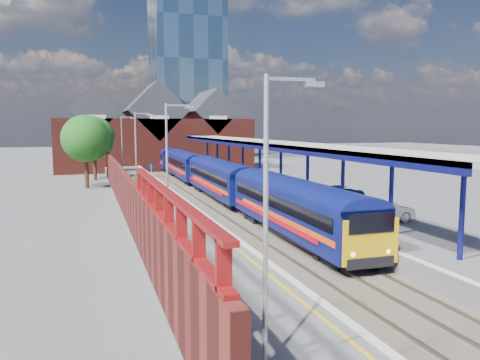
# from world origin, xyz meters

# --- Properties ---
(ground) EXTENTS (240.00, 240.00, 0.00)m
(ground) POSITION_xyz_m (0.00, 30.00, 0.00)
(ground) COLOR #5B5B5E
(ground) RESTS_ON ground
(ballast_bed) EXTENTS (6.00, 76.00, 0.06)m
(ballast_bed) POSITION_xyz_m (0.00, 20.00, 0.03)
(ballast_bed) COLOR #473D33
(ballast_bed) RESTS_ON ground
(rails) EXTENTS (4.51, 76.00, 0.14)m
(rails) POSITION_xyz_m (0.00, 20.00, 0.12)
(rails) COLOR slate
(rails) RESTS_ON ground
(left_platform) EXTENTS (5.00, 76.00, 1.00)m
(left_platform) POSITION_xyz_m (-5.50, 20.00, 0.50)
(left_platform) COLOR #565659
(left_platform) RESTS_ON ground
(right_platform) EXTENTS (6.00, 76.00, 1.00)m
(right_platform) POSITION_xyz_m (6.00, 20.00, 0.50)
(right_platform) COLOR #565659
(right_platform) RESTS_ON ground
(coping_left) EXTENTS (0.30, 76.00, 0.05)m
(coping_left) POSITION_xyz_m (-3.15, 20.00, 1.02)
(coping_left) COLOR silver
(coping_left) RESTS_ON left_platform
(coping_right) EXTENTS (0.30, 76.00, 0.05)m
(coping_right) POSITION_xyz_m (3.15, 20.00, 1.02)
(coping_right) COLOR silver
(coping_right) RESTS_ON right_platform
(yellow_line) EXTENTS (0.14, 76.00, 0.01)m
(yellow_line) POSITION_xyz_m (-3.75, 20.00, 1.01)
(yellow_line) COLOR yellow
(yellow_line) RESTS_ON left_platform
(train) EXTENTS (3.08, 65.94, 3.45)m
(train) POSITION_xyz_m (1.49, 32.37, 2.12)
(train) COLOR navy
(train) RESTS_ON ground
(canopy) EXTENTS (4.50, 52.00, 4.48)m
(canopy) POSITION_xyz_m (5.48, 21.95, 5.25)
(canopy) COLOR #0F1058
(canopy) RESTS_ON right_platform
(lamp_post_a) EXTENTS (1.48, 0.18, 7.00)m
(lamp_post_a) POSITION_xyz_m (-6.36, -8.00, 4.99)
(lamp_post_a) COLOR #A5A8AA
(lamp_post_a) RESTS_ON left_platform
(lamp_post_b) EXTENTS (1.48, 0.18, 7.00)m
(lamp_post_b) POSITION_xyz_m (-6.36, 6.00, 4.99)
(lamp_post_b) COLOR #A5A8AA
(lamp_post_b) RESTS_ON left_platform
(lamp_post_c) EXTENTS (1.48, 0.18, 7.00)m
(lamp_post_c) POSITION_xyz_m (-6.36, 22.00, 4.99)
(lamp_post_c) COLOR #A5A8AA
(lamp_post_c) RESTS_ON left_platform
(lamp_post_d) EXTENTS (1.48, 0.18, 7.00)m
(lamp_post_d) POSITION_xyz_m (-6.36, 38.00, 4.99)
(lamp_post_d) COLOR #A5A8AA
(lamp_post_d) RESTS_ON left_platform
(platform_sign) EXTENTS (0.55, 0.08, 2.50)m
(platform_sign) POSITION_xyz_m (-5.00, 24.00, 2.69)
(platform_sign) COLOR #A5A8AA
(platform_sign) RESTS_ON left_platform
(brick_wall) EXTENTS (0.35, 50.00, 3.86)m
(brick_wall) POSITION_xyz_m (-8.10, 13.54, 2.45)
(brick_wall) COLOR maroon
(brick_wall) RESTS_ON left_platform
(station_building) EXTENTS (30.00, 12.12, 13.78)m
(station_building) POSITION_xyz_m (0.00, 58.00, 5.45)
(station_building) COLOR maroon
(station_building) RESTS_ON ground
(glass_tower) EXTENTS (14.20, 14.20, 40.30)m
(glass_tower) POSITION_xyz_m (10.00, 80.00, 20.20)
(glass_tower) COLOR #455F77
(glass_tower) RESTS_ON ground
(tree_near) EXTENTS (5.20, 5.20, 8.10)m
(tree_near) POSITION_xyz_m (-10.35, 35.91, 5.35)
(tree_near) COLOR #382314
(tree_near) RESTS_ON ground
(tree_far) EXTENTS (5.20, 5.20, 8.10)m
(tree_far) POSITION_xyz_m (-9.35, 43.91, 5.35)
(tree_far) COLOR #382314
(tree_far) RESTS_ON ground
(parked_car_silver) EXTENTS (4.43, 2.16, 1.40)m
(parked_car_silver) POSITION_xyz_m (6.45, 5.80, 1.70)
(parked_car_silver) COLOR #A7A7AB
(parked_car_silver) RESTS_ON right_platform
(parked_car_dark) EXTENTS (4.38, 2.75, 1.18)m
(parked_car_dark) POSITION_xyz_m (6.77, 12.55, 1.59)
(parked_car_dark) COLOR black
(parked_car_dark) RESTS_ON right_platform
(parked_car_blue) EXTENTS (4.86, 3.44, 1.23)m
(parked_car_blue) POSITION_xyz_m (8.50, 14.15, 1.62)
(parked_car_blue) COLOR navy
(parked_car_blue) RESTS_ON right_platform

